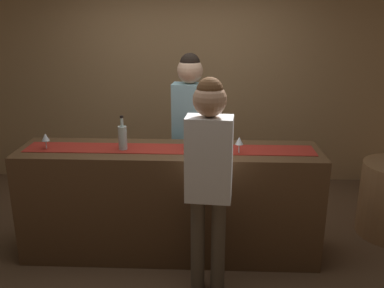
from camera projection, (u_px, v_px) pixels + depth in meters
The scene contains 10 objects.
ground_plane at pixel (171, 251), 3.97m from camera, with size 10.00×10.00×0.00m, color brown.
back_wall at pixel (183, 69), 5.34m from camera, with size 6.00×0.12×2.90m, color tan.
bar_counter at pixel (170, 202), 3.82m from camera, with size 2.64×0.60×1.01m, color #543821.
counter_runner_cloth at pixel (169, 149), 3.67m from camera, with size 2.50×0.28×0.01m, color maroon.
wine_bottle_green at pixel (190, 137), 3.62m from camera, with size 0.07×0.07×0.30m.
wine_bottle_clear at pixel (123, 137), 3.62m from camera, with size 0.07×0.07×0.30m.
wine_glass_near_customer at pixel (239, 141), 3.53m from camera, with size 0.07×0.07×0.14m.
wine_glass_mid_counter at pixel (45, 138), 3.63m from camera, with size 0.07×0.07×0.14m.
bartender at pixel (190, 121), 4.18m from camera, with size 0.36×0.25×1.78m.
customer_sipping at pixel (209, 166), 3.10m from camera, with size 0.36×0.24×1.72m.
Camera 1 is at (0.35, -3.47, 2.16)m, focal length 39.50 mm.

